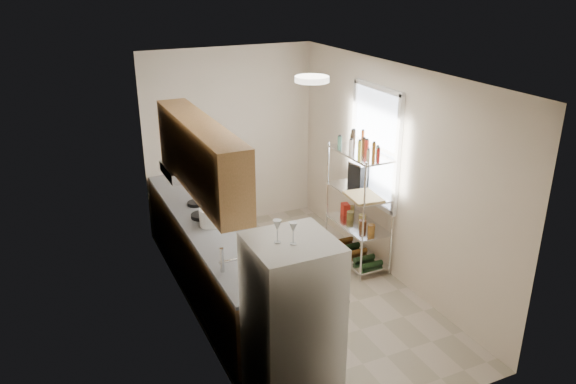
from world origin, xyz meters
name	(u,v)px	position (x,y,z in m)	size (l,w,h in m)	color
room	(298,190)	(0.00, 0.00, 1.30)	(2.52, 4.42, 2.62)	#B5A693
counter_run	(210,257)	(-0.92, 0.44, 0.45)	(0.63, 3.51, 0.90)	tan
upper_cabinets	(200,156)	(-1.05, 0.10, 1.81)	(0.33, 2.20, 0.72)	tan
range_hood	(187,170)	(-1.00, 0.90, 1.39)	(0.50, 0.60, 0.12)	#B7BABC
window	(375,146)	(1.23, 0.35, 1.55)	(0.06, 1.00, 1.46)	white
bakers_rack	(360,183)	(1.00, 0.30, 1.11)	(0.45, 0.90, 1.73)	silver
ceiling_dome	(312,79)	(0.00, -0.30, 2.57)	(0.34, 0.34, 0.06)	white
refrigerator	(292,329)	(-0.87, -1.69, 0.81)	(0.67, 0.67, 1.62)	white
wine_glass_a	(293,233)	(-0.89, -1.74, 1.71)	(0.06, 0.06, 0.18)	silver
wine_glass_b	(277,231)	(-0.98, -1.67, 1.72)	(0.07, 0.07, 0.19)	silver
rice_cooker	(211,217)	(-0.91, 0.34, 1.00)	(0.25, 0.25, 0.20)	silver
frying_pan_large	(202,216)	(-0.94, 0.59, 0.92)	(0.25, 0.25, 0.04)	black
frying_pan_small	(196,203)	(-0.90, 0.98, 0.92)	(0.20, 0.20, 0.04)	black
cutting_board	(364,197)	(0.92, 0.08, 1.03)	(0.35, 0.45, 0.03)	tan
espresso_machine	(359,173)	(1.13, 0.54, 1.15)	(0.16, 0.24, 0.27)	black
storage_bag	(345,209)	(1.01, 0.63, 0.63)	(0.09, 0.13, 0.14)	#B52416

